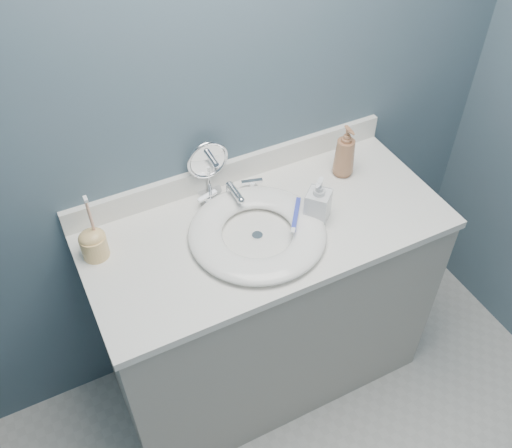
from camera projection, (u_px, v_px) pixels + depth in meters
back_wall at (229, 102)px, 1.84m from camera, size 2.20×0.02×2.40m
vanity_cabinet at (265, 309)px, 2.21m from camera, size 1.20×0.55×0.85m
countertop at (267, 229)px, 1.90m from camera, size 1.22×0.57×0.03m
backsplash at (233, 170)px, 2.03m from camera, size 1.22×0.02×0.09m
basin at (257, 232)px, 1.84m from camera, size 0.45×0.45×0.04m
drain at (257, 236)px, 1.86m from camera, size 0.04×0.04×0.01m
faucet at (232, 194)px, 1.96m from camera, size 0.25×0.13×0.07m
makeup_mirror at (208, 166)px, 1.93m from camera, size 0.15×0.08×0.22m
soap_bottle_amber at (345, 151)px, 2.02m from camera, size 0.08×0.08×0.20m
soap_bottle_clear at (318, 200)px, 1.86m from camera, size 0.11×0.11×0.17m
toothbrush_holder at (93, 243)px, 1.76m from camera, size 0.08×0.08×0.24m
toothbrush_lying at (296, 216)px, 1.86m from camera, size 0.11×0.15×0.02m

